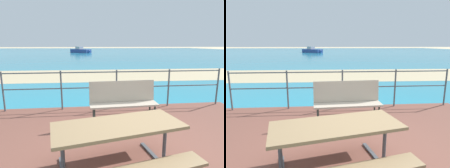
% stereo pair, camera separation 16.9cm
% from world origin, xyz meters
% --- Properties ---
extents(ground_plane, '(240.00, 240.00, 0.00)m').
position_xyz_m(ground_plane, '(0.00, 0.00, 0.00)').
color(ground_plane, beige).
extents(patio_paving, '(6.40, 5.20, 0.06)m').
position_xyz_m(patio_paving, '(0.00, 0.00, 0.03)').
color(patio_paving, brown).
rests_on(patio_paving, ground).
extents(sea_water, '(90.00, 90.00, 0.01)m').
position_xyz_m(sea_water, '(0.00, 40.00, 0.01)').
color(sea_water, teal).
rests_on(sea_water, ground).
extents(beach_strip, '(54.07, 5.41, 0.01)m').
position_xyz_m(beach_strip, '(0.00, 8.58, 0.01)').
color(beach_strip, tan).
rests_on(beach_strip, ground).
extents(picnic_table, '(1.87, 1.64, 0.75)m').
position_xyz_m(picnic_table, '(-0.35, -0.40, 0.62)').
color(picnic_table, '#8C704C').
rests_on(picnic_table, patio_paving).
extents(park_bench, '(1.47, 0.49, 0.94)m').
position_xyz_m(park_bench, '(-0.00, 1.34, 0.63)').
color(park_bench, tan).
rests_on(park_bench, patio_paving).
extents(railing_fence, '(5.94, 0.04, 1.05)m').
position_xyz_m(railing_fence, '(0.00, 2.44, 0.73)').
color(railing_fence, '#4C5156').
rests_on(railing_fence, patio_paving).
extents(boat_near, '(4.65, 4.75, 1.28)m').
position_xyz_m(boat_near, '(-2.84, 39.01, 0.45)').
color(boat_near, '#2D478C').
rests_on(boat_near, sea_water).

